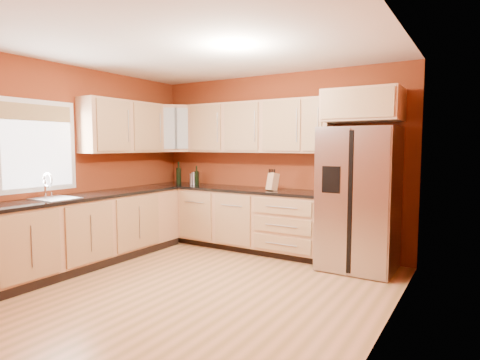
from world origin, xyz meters
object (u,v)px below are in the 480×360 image
(wine_bottle_a, at_px, (197,175))
(soap_dispenser, at_px, (320,186))
(knife_block, at_px, (273,182))
(refrigerator, at_px, (359,199))
(canister_left, at_px, (193,179))

(wine_bottle_a, relative_size, soap_dispenser, 1.60)
(wine_bottle_a, bearing_deg, knife_block, -2.06)
(refrigerator, height_order, wine_bottle_a, refrigerator)
(canister_left, bearing_deg, wine_bottle_a, -19.42)
(knife_block, bearing_deg, wine_bottle_a, -160.59)
(canister_left, relative_size, knife_block, 0.72)
(knife_block, bearing_deg, canister_left, -161.85)
(knife_block, distance_m, soap_dispenser, 0.68)
(canister_left, distance_m, wine_bottle_a, 0.13)
(canister_left, distance_m, soap_dispenser, 2.16)
(knife_block, xyz_separation_m, soap_dispenser, (0.67, 0.08, -0.03))
(canister_left, relative_size, wine_bottle_a, 0.57)
(knife_block, bearing_deg, soap_dispenser, 28.54)
(soap_dispenser, bearing_deg, wine_bottle_a, -179.07)
(canister_left, bearing_deg, refrigerator, -2.42)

